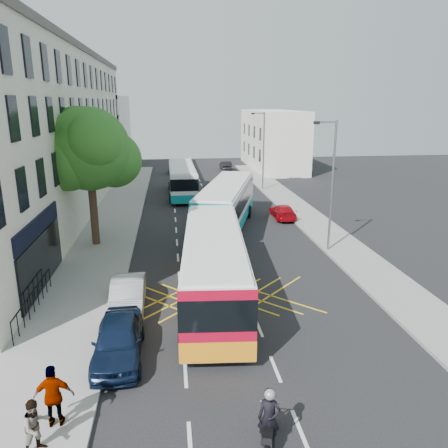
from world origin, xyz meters
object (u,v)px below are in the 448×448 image
object	(u,v)px
lamp_far	(263,147)
bus_mid	(226,205)
motorbike	(269,421)
red_hatchback	(283,211)
street_tree	(88,150)
parked_car_blue	(118,340)
parked_car_silver	(128,296)
distant_car_dark	(226,166)
pedestrian_far	(54,396)
distant_car_grey	(177,168)
pedestrian_near	(36,426)
bus_near	(214,266)
bus_far	(182,180)
lamp_near	(331,180)

from	to	relation	value
lamp_far	bus_mid	bearing A→B (deg)	-112.17
motorbike	red_hatchback	size ratio (longest dim) A/B	0.52
street_tree	lamp_far	world-z (taller)	street_tree
street_tree	parked_car_blue	distance (m)	14.92
lamp_far	parked_car_silver	world-z (taller)	lamp_far
red_hatchback	distant_car_dark	world-z (taller)	distant_car_dark
bus_mid	parked_car_blue	world-z (taller)	bus_mid
street_tree	pedestrian_far	world-z (taller)	street_tree
parked_car_silver	red_hatchback	size ratio (longest dim) A/B	1.08
bus_mid	distant_car_grey	world-z (taller)	bus_mid
pedestrian_near	bus_near	bearing A→B (deg)	14.44
street_tree	distant_car_dark	xyz separation A→B (m)	(12.70, 31.76, -5.67)
bus_mid	red_hatchback	bearing A→B (deg)	39.88
bus_far	distant_car_dark	xyz separation A→B (m)	(6.52, 16.20, -0.99)
red_hatchback	parked_car_silver	bearing A→B (deg)	54.70
lamp_far	parked_car_blue	size ratio (longest dim) A/B	1.83
street_tree	parked_car_blue	world-z (taller)	street_tree
street_tree	lamp_far	xyz separation A→B (m)	(14.71, 17.03, -1.68)
lamp_near	parked_car_blue	size ratio (longest dim) A/B	1.83
bus_mid	motorbike	xyz separation A→B (m)	(-1.64, -21.78, -0.90)
bus_near	red_hatchback	distance (m)	16.18
parked_car_silver	street_tree	bearing A→B (deg)	105.91
motorbike	pedestrian_far	bearing A→B (deg)	-176.82
lamp_near	bus_mid	bearing A→B (deg)	132.21
parked_car_blue	parked_car_silver	bearing A→B (deg)	89.25
lamp_far	pedestrian_near	bearing A→B (deg)	-110.96
red_hatchback	bus_mid	bearing A→B (deg)	24.62
distant_car_dark	pedestrian_far	size ratio (longest dim) A/B	1.96
bus_mid	motorbike	distance (m)	21.86
bus_near	bus_mid	distance (m)	12.54
bus_near	distant_car_grey	world-z (taller)	bus_near
distant_car_dark	pedestrian_near	distance (m)	51.11
pedestrian_far	motorbike	bearing A→B (deg)	163.76
bus_near	parked_car_silver	distance (m)	4.17
street_tree	red_hatchback	xyz separation A→B (m)	(14.01, 5.37, -5.72)
bus_near	distant_car_dark	world-z (taller)	bus_near
bus_far	distant_car_dark	size ratio (longest dim) A/B	2.88
bus_far	pedestrian_far	world-z (taller)	bus_far
distant_car_grey	distant_car_dark	distance (m)	7.04
street_tree	pedestrian_far	bearing A→B (deg)	-84.95
pedestrian_near	lamp_near	bearing A→B (deg)	4.99
bus_far	distant_car_grey	bearing A→B (deg)	90.71
bus_mid	bus_far	world-z (taller)	bus_mid
red_hatchback	street_tree	bearing A→B (deg)	22.14
parked_car_silver	distant_car_grey	world-z (taller)	parked_car_silver
bus_near	pedestrian_far	xyz separation A→B (m)	(-5.40, -7.96, -0.63)
lamp_near	distant_car_grey	size ratio (longest dim) A/B	1.86
lamp_near	bus_far	size ratio (longest dim) A/B	0.74
motorbike	pedestrian_far	world-z (taller)	pedestrian_far
bus_far	parked_car_silver	bearing A→B (deg)	-97.92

